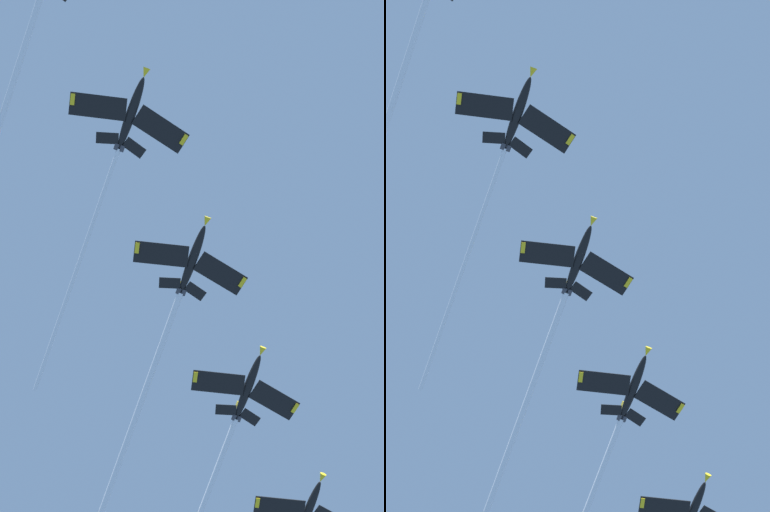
{
  "view_description": "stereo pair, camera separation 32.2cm",
  "coord_description": "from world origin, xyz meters",
  "views": [
    {
      "loc": [
        -22.82,
        -27.55,
        1.87
      ],
      "look_at": [
        50.85,
        -31.26,
        124.89
      ],
      "focal_mm": 60.87,
      "sensor_mm": 36.0,
      "label": 1
    },
    {
      "loc": [
        -22.8,
        -27.23,
        1.87
      ],
      "look_at": [
        50.85,
        -31.26,
        124.89
      ],
      "focal_mm": 60.87,
      "sensor_mm": 36.0,
      "label": 2
    }
  ],
  "objects": [
    {
      "name": "jet_lead",
      "position": [
        18.14,
        -4.28,
        133.08
      ],
      "size": [
        50.74,
        24.37,
        21.76
      ],
      "color": "black"
    },
    {
      "name": "jet_second",
      "position": [
        36.57,
        -17.93,
        128.78
      ],
      "size": [
        50.29,
        24.32,
        20.92
      ],
      "color": "black"
    },
    {
      "name": "jet_third",
      "position": [
        63.77,
        -27.43,
        120.29
      ],
      "size": [
        49.55,
        23.91,
        20.47
      ],
      "color": "black"
    },
    {
      "name": "jet_fourth",
      "position": [
        83.01,
        -38.66,
        114.14
      ],
      "size": [
        46.25,
        23.26,
        20.98
      ],
      "color": "black"
    }
  ]
}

